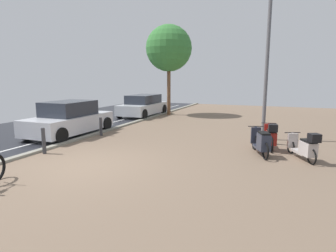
{
  "coord_description": "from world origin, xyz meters",
  "views": [
    {
      "loc": [
        5.02,
        -6.25,
        2.44
      ],
      "look_at": [
        2.26,
        0.69,
        1.17
      ],
      "focal_mm": 30.09,
      "sensor_mm": 36.0,
      "label": 1
    }
  ],
  "objects_px": {
    "parked_car_near": "(69,119)",
    "bollard_far": "(101,127)",
    "scooter_far": "(261,142)",
    "street_tree": "(169,48)",
    "scooter_mid": "(305,147)",
    "parked_car_far": "(143,106)",
    "bollard_near": "(44,141)",
    "scooter_near": "(271,137)",
    "lamp_post": "(268,52)"
  },
  "relations": [
    {
      "from": "lamp_post",
      "to": "bollard_near",
      "type": "height_order",
      "value": "lamp_post"
    },
    {
      "from": "scooter_far",
      "to": "bollard_far",
      "type": "relative_size",
      "value": 2.19
    },
    {
      "from": "street_tree",
      "to": "bollard_near",
      "type": "xyz_separation_m",
      "value": [
        -0.14,
        -10.74,
        -3.92
      ]
    },
    {
      "from": "parked_car_far",
      "to": "bollard_near",
      "type": "distance_m",
      "value": 9.82
    },
    {
      "from": "street_tree",
      "to": "parked_car_near",
      "type": "bearing_deg",
      "value": -100.84
    },
    {
      "from": "scooter_near",
      "to": "bollard_near",
      "type": "relative_size",
      "value": 2.13
    },
    {
      "from": "lamp_post",
      "to": "bollard_near",
      "type": "distance_m",
      "value": 8.71
    },
    {
      "from": "scooter_far",
      "to": "lamp_post",
      "type": "distance_m",
      "value": 3.94
    },
    {
      "from": "parked_car_near",
      "to": "lamp_post",
      "type": "relative_size",
      "value": 0.65
    },
    {
      "from": "parked_car_far",
      "to": "street_tree",
      "type": "height_order",
      "value": "street_tree"
    },
    {
      "from": "scooter_near",
      "to": "street_tree",
      "type": "bearing_deg",
      "value": 132.24
    },
    {
      "from": "scooter_far",
      "to": "bollard_near",
      "type": "bearing_deg",
      "value": -160.01
    },
    {
      "from": "bollard_far",
      "to": "scooter_near",
      "type": "bearing_deg",
      "value": 1.6
    },
    {
      "from": "scooter_far",
      "to": "lamp_post",
      "type": "height_order",
      "value": "lamp_post"
    },
    {
      "from": "parked_car_near",
      "to": "street_tree",
      "type": "distance_m",
      "value": 8.85
    },
    {
      "from": "parked_car_far",
      "to": "bollard_far",
      "type": "height_order",
      "value": "parked_car_far"
    },
    {
      "from": "scooter_mid",
      "to": "scooter_near",
      "type": "bearing_deg",
      "value": 134.07
    },
    {
      "from": "scooter_far",
      "to": "street_tree",
      "type": "height_order",
      "value": "street_tree"
    },
    {
      "from": "street_tree",
      "to": "bollard_far",
      "type": "relative_size",
      "value": 7.47
    },
    {
      "from": "parked_car_near",
      "to": "bollard_near",
      "type": "distance_m",
      "value": 3.16
    },
    {
      "from": "scooter_near",
      "to": "bollard_near",
      "type": "bearing_deg",
      "value": -153.93
    },
    {
      "from": "street_tree",
      "to": "bollard_far",
      "type": "bearing_deg",
      "value": -91.06
    },
    {
      "from": "lamp_post",
      "to": "scooter_near",
      "type": "bearing_deg",
      "value": -77.9
    },
    {
      "from": "scooter_mid",
      "to": "scooter_far",
      "type": "relative_size",
      "value": 0.93
    },
    {
      "from": "bollard_far",
      "to": "parked_car_near",
      "type": "bearing_deg",
      "value": -166.41
    },
    {
      "from": "scooter_near",
      "to": "scooter_mid",
      "type": "distance_m",
      "value": 1.44
    },
    {
      "from": "scooter_mid",
      "to": "parked_car_far",
      "type": "height_order",
      "value": "parked_car_far"
    },
    {
      "from": "bollard_near",
      "to": "scooter_near",
      "type": "bearing_deg",
      "value": 26.07
    },
    {
      "from": "parked_car_near",
      "to": "bollard_far",
      "type": "xyz_separation_m",
      "value": [
        1.37,
        0.33,
        -0.29
      ]
    },
    {
      "from": "scooter_far",
      "to": "bollard_far",
      "type": "distance_m",
      "value": 6.65
    },
    {
      "from": "street_tree",
      "to": "scooter_near",
      "type": "bearing_deg",
      "value": -47.76
    },
    {
      "from": "parked_car_near",
      "to": "street_tree",
      "type": "height_order",
      "value": "street_tree"
    },
    {
      "from": "parked_car_near",
      "to": "parked_car_far",
      "type": "xyz_separation_m",
      "value": [
        0.1,
        6.91,
        -0.02
      ]
    },
    {
      "from": "street_tree",
      "to": "bollard_near",
      "type": "distance_m",
      "value": 11.44
    },
    {
      "from": "scooter_near",
      "to": "lamp_post",
      "type": "xyz_separation_m",
      "value": [
        -0.34,
        1.58,
        3.0
      ]
    },
    {
      "from": "parked_car_near",
      "to": "parked_car_far",
      "type": "height_order",
      "value": "parked_car_near"
    },
    {
      "from": "lamp_post",
      "to": "bollard_far",
      "type": "height_order",
      "value": "lamp_post"
    },
    {
      "from": "scooter_near",
      "to": "bollard_near",
      "type": "height_order",
      "value": "scooter_near"
    },
    {
      "from": "parked_car_near",
      "to": "bollard_far",
      "type": "bearing_deg",
      "value": 13.59
    },
    {
      "from": "scooter_far",
      "to": "parked_car_far",
      "type": "height_order",
      "value": "parked_car_far"
    },
    {
      "from": "scooter_mid",
      "to": "scooter_far",
      "type": "height_order",
      "value": "scooter_mid"
    },
    {
      "from": "scooter_mid",
      "to": "scooter_far",
      "type": "distance_m",
      "value": 1.25
    },
    {
      "from": "bollard_far",
      "to": "parked_car_far",
      "type": "bearing_deg",
      "value": 101.01
    },
    {
      "from": "scooter_far",
      "to": "bollard_far",
      "type": "height_order",
      "value": "scooter_far"
    },
    {
      "from": "scooter_near",
      "to": "scooter_far",
      "type": "height_order",
      "value": "scooter_near"
    },
    {
      "from": "scooter_mid",
      "to": "bollard_far",
      "type": "distance_m",
      "value": 7.9
    },
    {
      "from": "parked_car_near",
      "to": "bollard_near",
      "type": "relative_size",
      "value": 4.74
    },
    {
      "from": "scooter_far",
      "to": "lamp_post",
      "type": "relative_size",
      "value": 0.28
    },
    {
      "from": "scooter_mid",
      "to": "lamp_post",
      "type": "xyz_separation_m",
      "value": [
        -1.34,
        2.62,
        3.03
      ]
    },
    {
      "from": "scooter_far",
      "to": "scooter_mid",
      "type": "bearing_deg",
      "value": -4.0
    }
  ]
}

